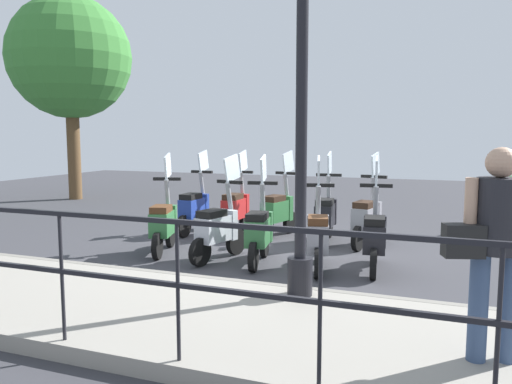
% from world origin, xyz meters
% --- Properties ---
extents(ground_plane, '(28.00, 28.00, 0.00)m').
position_xyz_m(ground_plane, '(0.00, 0.00, 0.00)').
color(ground_plane, '#38383D').
extents(promenade_walkway, '(2.20, 20.00, 0.15)m').
position_xyz_m(promenade_walkway, '(-3.15, 0.00, 0.07)').
color(promenade_walkway, gray).
rests_on(promenade_walkway, ground_plane).
extents(fence_railing, '(0.04, 16.03, 1.07)m').
position_xyz_m(fence_railing, '(-4.20, -0.00, 0.89)').
color(fence_railing, black).
rests_on(fence_railing, promenade_walkway).
extents(lamp_post_near, '(0.26, 0.90, 4.28)m').
position_xyz_m(lamp_post_near, '(-2.40, -0.97, 2.05)').
color(lamp_post_near, black).
rests_on(lamp_post_near, promenade_walkway).
extents(pedestrian_with_bag, '(0.44, 0.62, 1.59)m').
position_xyz_m(pedestrian_with_bag, '(-3.40, -2.70, 1.08)').
color(pedestrian_with_bag, '#384C70').
rests_on(pedestrian_with_bag, promenade_walkway).
extents(tree_large, '(3.36, 3.36, 5.63)m').
position_xyz_m(tree_large, '(4.08, 7.45, 3.93)').
color(tree_large, brown).
rests_on(tree_large, ground_plane).
extents(potted_palm, '(1.06, 0.66, 1.05)m').
position_xyz_m(potted_palm, '(2.92, -3.57, 0.45)').
color(potted_palm, '#9E5B3D').
rests_on(potted_palm, ground_plane).
extents(scooter_near_0, '(1.23, 0.44, 1.54)m').
position_xyz_m(scooter_near_0, '(-0.64, -1.51, 0.48)').
color(scooter_near_0, black).
rests_on(scooter_near_0, ground_plane).
extents(scooter_near_1, '(1.21, 0.51, 1.54)m').
position_xyz_m(scooter_near_1, '(-0.86, -0.79, 0.48)').
color(scooter_near_1, black).
rests_on(scooter_near_1, ground_plane).
extents(scooter_near_2, '(1.23, 0.47, 1.54)m').
position_xyz_m(scooter_near_2, '(-0.84, 0.06, 0.48)').
color(scooter_near_2, black).
rests_on(scooter_near_2, ground_plane).
extents(scooter_near_3, '(1.21, 0.52, 1.54)m').
position_xyz_m(scooter_near_3, '(-0.85, 0.69, 0.48)').
color(scooter_near_3, black).
rests_on(scooter_near_3, ground_plane).
extents(scooter_near_4, '(1.20, 0.54, 1.54)m').
position_xyz_m(scooter_near_4, '(-0.73, 1.67, 0.48)').
color(scooter_near_4, black).
rests_on(scooter_near_4, ground_plane).
extents(scooter_far_0, '(1.22, 0.49, 1.54)m').
position_xyz_m(scooter_far_0, '(0.85, -1.20, 0.48)').
color(scooter_far_0, black).
rests_on(scooter_far_0, ground_plane).
extents(scooter_far_1, '(1.23, 0.44, 1.54)m').
position_xyz_m(scooter_far_1, '(0.92, -0.50, 0.48)').
color(scooter_far_1, black).
rests_on(scooter_far_1, ground_plane).
extents(scooter_far_2, '(1.21, 0.52, 1.54)m').
position_xyz_m(scooter_far_2, '(1.06, 0.40, 0.48)').
color(scooter_far_2, black).
rests_on(scooter_far_2, ground_plane).
extents(scooter_far_3, '(1.23, 0.44, 1.54)m').
position_xyz_m(scooter_far_3, '(1.05, 1.21, 0.48)').
color(scooter_far_3, black).
rests_on(scooter_far_3, ground_plane).
extents(scooter_far_4, '(1.23, 0.44, 1.54)m').
position_xyz_m(scooter_far_4, '(0.82, 1.94, 0.48)').
color(scooter_far_4, black).
rests_on(scooter_far_4, ground_plane).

